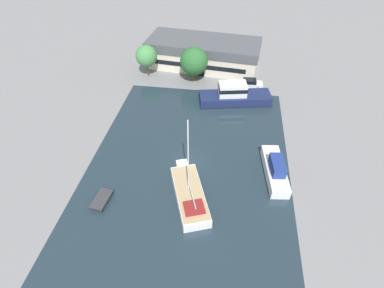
# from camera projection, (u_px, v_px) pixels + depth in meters

# --- Properties ---
(ground_plane) EXTENTS (440.00, 440.00, 0.00)m
(ground_plane) POSITION_uv_depth(u_px,v_px,m) (189.00, 163.00, 41.35)
(ground_plane) COLOR slate
(water_canal) EXTENTS (27.10, 38.13, 0.01)m
(water_canal) POSITION_uv_depth(u_px,v_px,m) (189.00, 163.00, 41.35)
(water_canal) COLOR #1E2D38
(water_canal) RESTS_ON ground
(warehouse_building) EXTENTS (23.21, 11.56, 5.44)m
(warehouse_building) POSITION_uv_depth(u_px,v_px,m) (203.00, 53.00, 61.06)
(warehouse_building) COLOR beige
(warehouse_building) RESTS_ON ground
(quay_tree_near_building) EXTENTS (5.18, 5.18, 6.81)m
(quay_tree_near_building) POSITION_uv_depth(u_px,v_px,m) (194.00, 61.00, 55.07)
(quay_tree_near_building) COLOR brown
(quay_tree_near_building) RESTS_ON ground
(quay_tree_by_water) EXTENTS (4.08, 4.08, 6.28)m
(quay_tree_by_water) POSITION_uv_depth(u_px,v_px,m) (146.00, 56.00, 56.71)
(quay_tree_by_water) COLOR brown
(quay_tree_by_water) RESTS_ON ground
(parked_car) EXTENTS (4.58, 2.15, 1.68)m
(parked_car) POSITION_uv_depth(u_px,v_px,m) (250.00, 83.00, 55.75)
(parked_car) COLOR silver
(parked_car) RESTS_ON ground
(sailboat_moored) EXTENTS (6.13, 10.38, 11.62)m
(sailboat_moored) POSITION_uv_depth(u_px,v_px,m) (189.00, 194.00, 36.32)
(sailboat_moored) COLOR white
(sailboat_moored) RESTS_ON water_canal
(motor_cruiser) EXTENTS (12.90, 6.18, 3.71)m
(motor_cruiser) POSITION_uv_depth(u_px,v_px,m) (234.00, 96.00, 51.72)
(motor_cruiser) COLOR #19234C
(motor_cruiser) RESTS_ON water_canal
(small_dinghy) EXTENTS (2.03, 3.36, 0.64)m
(small_dinghy) POSITION_uv_depth(u_px,v_px,m) (102.00, 200.00, 36.18)
(small_dinghy) COLOR #23282D
(small_dinghy) RESTS_ON water_canal
(cabin_boat) EXTENTS (3.33, 8.60, 2.88)m
(cabin_boat) POSITION_uv_depth(u_px,v_px,m) (275.00, 169.00, 39.01)
(cabin_boat) COLOR white
(cabin_boat) RESTS_ON water_canal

